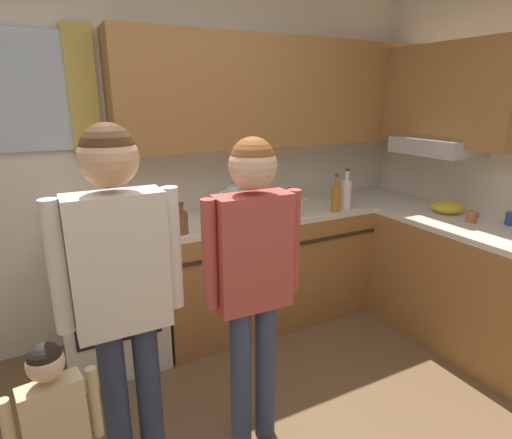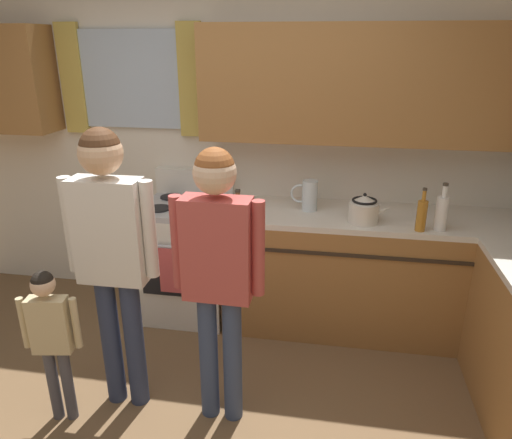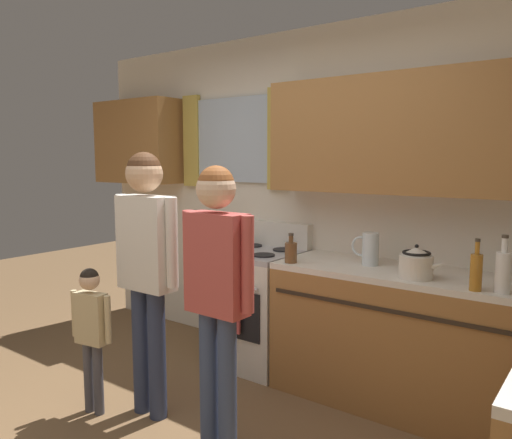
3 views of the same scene
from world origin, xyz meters
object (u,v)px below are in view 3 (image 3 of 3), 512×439
at_px(stovetop_kettle, 416,263).
at_px(adult_in_plaid, 217,274).
at_px(water_pitcher, 369,249).
at_px(bottle_oil_amber, 476,271).
at_px(bottle_squat_brown, 291,252).
at_px(adult_holding_child, 146,253).
at_px(small_child, 91,323).
at_px(stove_oven, 258,305).
at_px(bottle_milk_white, 503,271).

height_order(stovetop_kettle, adult_in_plaid, adult_in_plaid).
distance_m(stovetop_kettle, adult_in_plaid, 1.20).
bearing_deg(adult_in_plaid, water_pitcher, 70.52).
xyz_separation_m(bottle_oil_amber, bottle_squat_brown, (-1.20, 0.03, -0.03)).
relative_size(stovetop_kettle, adult_in_plaid, 0.17).
xyz_separation_m(water_pitcher, adult_holding_child, (-0.98, -1.09, 0.03)).
height_order(bottle_oil_amber, adult_holding_child, adult_holding_child).
xyz_separation_m(stovetop_kettle, small_child, (-1.66, -1.10, -0.41)).
bearing_deg(stovetop_kettle, adult_in_plaid, -129.98).
xyz_separation_m(water_pitcher, adult_in_plaid, (-0.39, -1.11, -0.02)).
xyz_separation_m(stove_oven, bottle_oil_amber, (1.65, -0.25, 0.54)).
relative_size(stove_oven, small_child, 1.17).
bearing_deg(adult_in_plaid, adult_holding_child, 177.77).
height_order(bottle_milk_white, adult_in_plaid, adult_in_plaid).
distance_m(bottle_oil_amber, bottle_squat_brown, 1.20).
xyz_separation_m(bottle_squat_brown, adult_holding_child, (-0.52, -0.84, 0.06)).
relative_size(water_pitcher, small_child, 0.23).
distance_m(stove_oven, bottle_squat_brown, 0.72).
bearing_deg(water_pitcher, bottle_milk_white, -15.67).
distance_m(water_pitcher, adult_in_plaid, 1.18).
bearing_deg(adult_holding_child, stove_oven, 86.36).
distance_m(bottle_oil_amber, adult_in_plaid, 1.40).
height_order(bottle_milk_white, bottle_squat_brown, bottle_milk_white).
distance_m(stove_oven, small_child, 1.32).
distance_m(bottle_milk_white, adult_holding_child, 2.02).
height_order(stove_oven, adult_holding_child, adult_holding_child).
relative_size(bottle_oil_amber, adult_in_plaid, 0.18).
distance_m(stove_oven, stovetop_kettle, 1.41).
distance_m(bottle_squat_brown, water_pitcher, 0.53).
relative_size(adult_in_plaid, small_child, 1.68).
bearing_deg(bottle_milk_white, stove_oven, 173.02).
relative_size(stovetop_kettle, water_pitcher, 1.24).
relative_size(bottle_milk_white, water_pitcher, 1.42).
bearing_deg(bottle_squat_brown, bottle_oil_amber, -1.25).
xyz_separation_m(bottle_squat_brown, adult_in_plaid, (0.07, -0.86, 0.02)).
height_order(bottle_milk_white, bottle_oil_amber, bottle_milk_white).
bearing_deg(stovetop_kettle, water_pitcher, 153.80).
bearing_deg(adult_holding_child, bottle_oil_amber, 25.28).
bearing_deg(adult_holding_child, bottle_milk_white, 24.65).
xyz_separation_m(bottle_milk_white, bottle_squat_brown, (-1.32, -0.01, -0.04)).
xyz_separation_m(stovetop_kettle, adult_holding_child, (-1.36, -0.90, 0.04)).
height_order(bottle_milk_white, small_child, bottle_milk_white).
bearing_deg(small_child, stovetop_kettle, 33.51).
bearing_deg(stovetop_kettle, adult_holding_child, -146.55).
bearing_deg(bottle_milk_white, water_pitcher, 164.33).
distance_m(bottle_squat_brown, stovetop_kettle, 0.85).
height_order(stove_oven, bottle_oil_amber, bottle_oil_amber).
height_order(bottle_squat_brown, stovetop_kettle, stovetop_kettle).
distance_m(stove_oven, bottle_milk_white, 1.87).
bearing_deg(adult_in_plaid, bottle_milk_white, 34.69).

